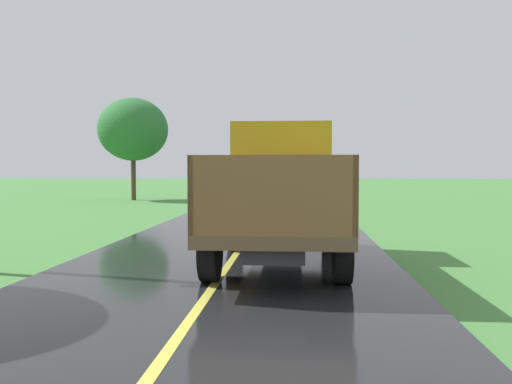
% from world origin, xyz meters
% --- Properties ---
extents(banana_truck_near, '(2.38, 5.82, 2.80)m').
position_xyz_m(banana_truck_near, '(0.95, 10.74, 1.48)').
color(banana_truck_near, '#2D2D30').
rests_on(banana_truck_near, road_surface).
extents(roadside_tree_near_left, '(4.16, 4.16, 6.12)m').
position_xyz_m(roadside_tree_near_left, '(-8.48, 31.21, 4.23)').
color(roadside_tree_near_left, '#4C3823').
rests_on(roadside_tree_near_left, ground).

